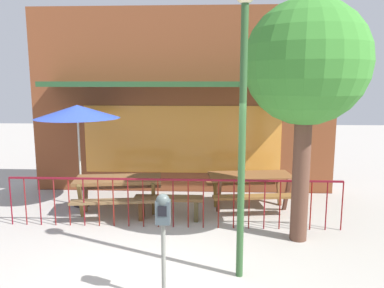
# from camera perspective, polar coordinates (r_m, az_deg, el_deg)

# --- Properties ---
(ground) EXTENTS (40.00, 40.00, 0.00)m
(ground) POSITION_cam_1_polar(r_m,az_deg,el_deg) (5.59, -5.04, -20.48)
(ground) COLOR #A6A098
(pub_storefront) EXTENTS (7.60, 1.48, 4.59)m
(pub_storefront) POSITION_cam_1_polar(r_m,az_deg,el_deg) (9.57, -1.45, 6.50)
(pub_storefront) COLOR #48231F
(pub_storefront) RESTS_ON ground
(patio_fence_front) EXTENTS (6.41, 0.04, 0.97)m
(patio_fence_front) POSITION_cam_1_polar(r_m,az_deg,el_deg) (7.25, -2.89, -7.61)
(patio_fence_front) COLOR maroon
(patio_fence_front) RESTS_ON ground
(picnic_table_left) EXTENTS (1.97, 1.59, 0.79)m
(picnic_table_left) POSITION_cam_1_polar(r_m,az_deg,el_deg) (8.18, -11.10, -6.19)
(picnic_table_left) COLOR brown
(picnic_table_left) RESTS_ON ground
(picnic_table_right) EXTENTS (1.96, 1.58, 0.79)m
(picnic_table_right) POSITION_cam_1_polar(r_m,az_deg,el_deg) (8.42, 8.82, -5.66)
(picnic_table_right) COLOR brown
(picnic_table_right) RESTS_ON ground
(patio_umbrella) EXTENTS (1.84, 1.84, 2.29)m
(patio_umbrella) POSITION_cam_1_polar(r_m,az_deg,el_deg) (8.63, -16.99, 4.60)
(patio_umbrella) COLOR black
(patio_umbrella) RESTS_ON ground
(patio_bench) EXTENTS (1.40, 0.32, 0.48)m
(patio_bench) POSITION_cam_1_polar(r_m,az_deg,el_deg) (7.75, -3.55, -8.90)
(patio_bench) COLOR brown
(patio_bench) RESTS_ON ground
(parking_meter_near) EXTENTS (0.18, 0.17, 1.43)m
(parking_meter_near) POSITION_cam_1_polar(r_m,az_deg,el_deg) (4.75, -4.41, -11.31)
(parking_meter_near) COLOR gray
(parking_meter_near) RESTS_ON ground
(street_tree) EXTENTS (2.09, 2.09, 4.15)m
(street_tree) POSITION_cam_1_polar(r_m,az_deg,el_deg) (6.64, 16.94, 11.38)
(street_tree) COLOR brown
(street_tree) RESTS_ON ground
(street_lamp) EXTENTS (0.28, 0.28, 4.06)m
(street_lamp) POSITION_cam_1_polar(r_m,az_deg,el_deg) (5.13, 7.77, 7.69)
(street_lamp) COLOR #2D532A
(street_lamp) RESTS_ON ground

